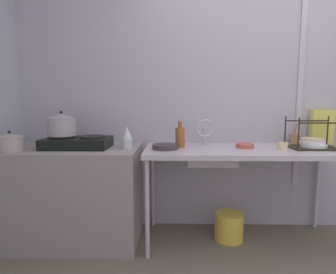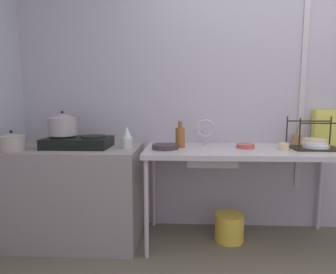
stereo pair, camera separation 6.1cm
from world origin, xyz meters
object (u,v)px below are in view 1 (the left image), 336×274
at_px(cup_by_rack, 283,146).
at_px(utensil_jar, 295,139).
at_px(percolator, 127,138).
at_px(sink_basin, 211,156).
at_px(dish_rack, 313,143).
at_px(frying_pan, 165,147).
at_px(cereal_box, 321,127).
at_px(pot_on_left_burner, 62,125).
at_px(bucket_on_floor, 229,226).
at_px(bottle_by_sink, 180,137).
at_px(stove, 78,142).
at_px(faucet, 205,129).
at_px(small_bowl_on_drainboard, 245,146).
at_px(pot_beside_stove, 10,142).

distance_m(cup_by_rack, utensil_jar, 0.40).
distance_m(percolator, cup_by_rack, 1.30).
xyz_separation_m(sink_basin, dish_rack, (0.87, 0.03, 0.11)).
distance_m(frying_pan, utensil_jar, 1.25).
relative_size(sink_basin, dish_rack, 1.02).
bearing_deg(cereal_box, utensil_jar, -178.47).
bearing_deg(pot_on_left_burner, bucket_on_floor, 0.75).
bearing_deg(bottle_by_sink, cup_by_rack, -6.38).
distance_m(stove, dish_rack, 2.01).
bearing_deg(faucet, sink_basin, -73.73).
relative_size(frying_pan, bucket_on_floor, 0.86).
bearing_deg(stove, dish_rack, 0.55).
xyz_separation_m(cup_by_rack, bottle_by_sink, (-0.85, 0.09, 0.06)).
height_order(stove, utensil_jar, utensil_jar).
bearing_deg(faucet, bottle_by_sink, -160.19).
distance_m(small_bowl_on_drainboard, utensil_jar, 0.57).
bearing_deg(cereal_box, pot_on_left_burner, -172.77).
height_order(percolator, cup_by_rack, percolator).
height_order(pot_on_left_burner, dish_rack, pot_on_left_burner).
bearing_deg(small_bowl_on_drainboard, faucet, 166.55).
relative_size(percolator, sink_basin, 0.46).
xyz_separation_m(frying_pan, bottle_by_sink, (0.13, 0.08, 0.07)).
bearing_deg(dish_rack, pot_beside_stove, -175.49).
xyz_separation_m(frying_pan, utensil_jar, (1.21, 0.31, 0.03)).
distance_m(dish_rack, bottle_by_sink, 1.13).
height_order(cup_by_rack, bucket_on_floor, cup_by_rack).
bearing_deg(sink_basin, pot_on_left_burner, 179.53).
bearing_deg(faucet, percolator, -167.37).
relative_size(pot_on_left_burner, bucket_on_floor, 0.96).
bearing_deg(stove, bottle_by_sink, 2.41).
bearing_deg(sink_basin, cereal_box, 14.65).
distance_m(sink_basin, small_bowl_on_drainboard, 0.31).
xyz_separation_m(cereal_box, bucket_on_floor, (-0.89, -0.25, -0.87)).
distance_m(stove, frying_pan, 0.76).
height_order(frying_pan, bucket_on_floor, frying_pan).
xyz_separation_m(utensil_jar, bucket_on_floor, (-0.64, -0.25, -0.75)).
distance_m(stove, cereal_box, 2.22).
distance_m(stove, small_bowl_on_drainboard, 1.44).
distance_m(pot_beside_stove, sink_basin, 1.63).
height_order(stove, bucket_on_floor, stove).
relative_size(frying_pan, dish_rack, 0.55).
xyz_separation_m(pot_on_left_burner, bucket_on_floor, (1.45, 0.02, -0.91)).
bearing_deg(pot_beside_stove, bottle_by_sink, 8.96).
distance_m(faucet, dish_rack, 0.92).
bearing_deg(sink_basin, dish_rack, 1.95).
xyz_separation_m(pot_beside_stove, small_bowl_on_drainboard, (1.92, 0.21, -0.05)).
bearing_deg(pot_beside_stove, stove, 20.28).
xyz_separation_m(pot_on_left_burner, sink_basin, (1.27, -0.01, -0.26)).
xyz_separation_m(pot_on_left_burner, percolator, (0.56, -0.03, -0.11)).
relative_size(pot_beside_stove, percolator, 1.12).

